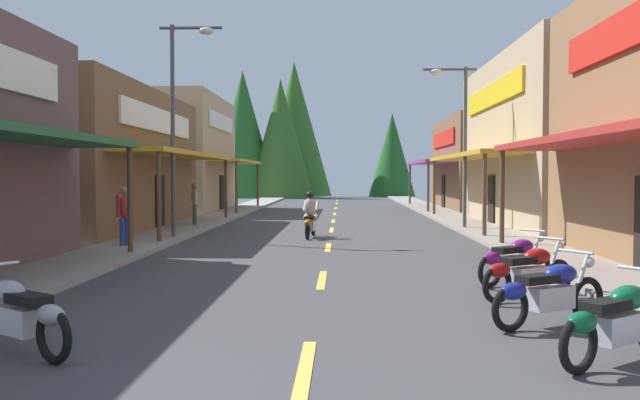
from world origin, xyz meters
name	(u,v)px	position (x,y,z in m)	size (l,w,h in m)	color
ground	(331,233)	(0.00, 25.14, -0.05)	(9.37, 80.28, 0.10)	#424244
sidewalk_left	(180,230)	(-5.69, 25.14, 0.06)	(2.02, 80.28, 0.12)	#9E9991
sidewalk_right	(485,230)	(5.69, 25.14, 0.06)	(2.02, 80.28, 0.12)	gray
centerline_dashes	(333,225)	(0.00, 28.45, 0.01)	(0.16, 56.49, 0.01)	#E0C64C
storefront_left_middle	(80,160)	(-9.78, 25.98, 2.70)	(8.04, 13.43, 5.40)	brown
storefront_left_far	(150,154)	(-10.90, 39.45, 3.32)	(10.25, 10.35, 6.65)	tan
storefront_right_middle	(569,142)	(9.87, 28.54, 3.49)	(8.20, 13.99, 6.99)	tan
storefront_right_far	(496,164)	(9.86, 41.99, 2.78)	(8.19, 11.47, 5.56)	brown
streetlamp_left	(181,103)	(-4.81, 21.80, 4.44)	(2.02, 0.30, 6.95)	#474C51
streetlamp_right	(458,124)	(4.79, 25.95, 4.04)	(2.02, 0.30, 6.22)	#474C51
motorcycle_parked_right_2	(617,320)	(3.47, 7.64, 0.49)	(1.76, 1.38, 1.04)	black
motorcycle_parked_right_3	(549,292)	(3.28, 9.50, 0.49)	(1.89, 1.17, 1.04)	black
motorcycle_parked_right_4	(528,271)	(3.54, 11.52, 0.49)	(1.84, 1.26, 1.04)	black
motorcycle_parked_right_5	(515,259)	(3.74, 13.16, 0.49)	(1.75, 1.40, 1.04)	black
motorcycle_parked_left_2	(19,313)	(-3.40, 7.81, 0.49)	(1.81, 1.30, 1.04)	black
rider_cruising_lead	(310,218)	(-0.67, 22.70, 0.66)	(0.61, 2.14, 1.57)	black
pedestrian_waiting	(124,213)	(-5.74, 18.85, 1.05)	(0.39, 0.52, 1.79)	#333F8C
pedestrian_strolling	(195,202)	(-5.53, 26.99, 1.05)	(0.37, 0.54, 1.79)	#3F593F
treeline_backdrop	(287,135)	(-5.00, 65.65, 6.04)	(19.85, 12.98, 13.61)	#245E23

